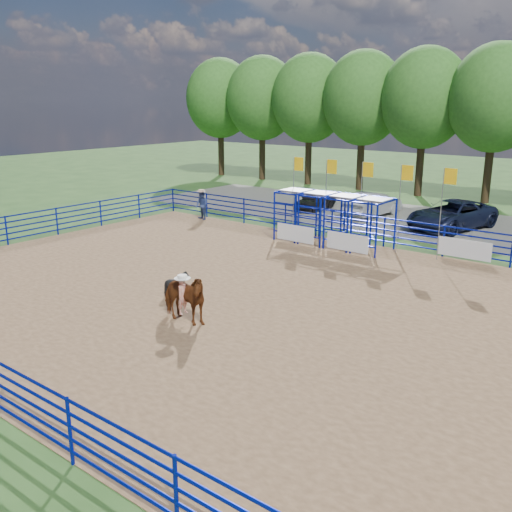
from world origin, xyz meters
name	(u,v)px	position (x,y,z in m)	size (l,w,h in m)	color
ground	(260,300)	(0.00, 0.00, 0.00)	(120.00, 120.00, 0.00)	#375E25
arena_dirt	(260,300)	(0.00, 0.00, 0.01)	(30.00, 20.00, 0.02)	olive
gravel_strip	(436,224)	(0.00, 17.00, 0.01)	(40.00, 10.00, 0.01)	slate
horse_and_rider	(183,296)	(-0.63, -3.28, 0.93)	(2.07, 0.99, 2.24)	brown
calf	(177,284)	(-2.76, -1.51, 0.47)	(0.72, 0.81, 0.89)	black
spectator_cowboy	(202,205)	(-11.64, 9.18, 0.93)	(1.04, 0.92, 1.82)	navy
car_a	(315,200)	(-8.07, 16.29, 0.64)	(1.50, 3.73, 1.27)	black
car_b	(373,204)	(-4.08, 16.74, 0.76)	(1.59, 4.56, 1.50)	gray
car_c	(452,215)	(1.18, 16.05, 0.82)	(2.69, 5.83, 1.62)	#141A33
perimeter_fence	(260,281)	(0.00, 0.00, 0.75)	(30.10, 20.10, 1.50)	#07159E
chute_assembly	(339,221)	(-1.90, 8.84, 1.26)	(19.32, 2.41, 4.20)	#07159E
treeline	(496,93)	(0.00, 26.00, 7.53)	(56.40, 6.40, 11.24)	#3F2B19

